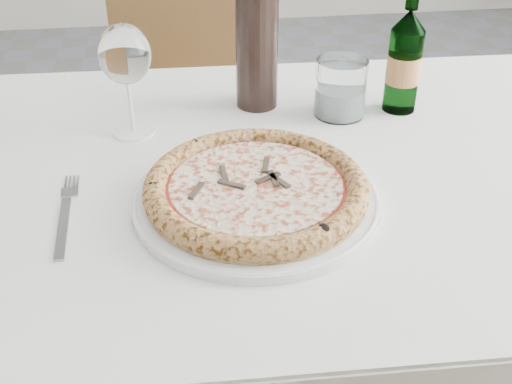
# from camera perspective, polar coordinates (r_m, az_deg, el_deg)

# --- Properties ---
(dining_table) EXTENTS (1.39, 0.85, 0.76)m
(dining_table) POSITION_cam_1_polar(r_m,az_deg,el_deg) (1.02, -0.76, -2.32)
(dining_table) COLOR brown
(dining_table) RESTS_ON floor
(chair_far) EXTENTS (0.46, 0.46, 0.93)m
(chair_far) POSITION_cam_1_polar(r_m,az_deg,el_deg) (1.78, -5.42, 9.14)
(chair_far) COLOR brown
(chair_far) RESTS_ON floor
(plate) EXTENTS (0.34, 0.34, 0.02)m
(plate) POSITION_cam_1_polar(r_m,az_deg,el_deg) (0.88, 0.00, -0.61)
(plate) COLOR white
(plate) RESTS_ON dining_table
(pizza) EXTENTS (0.31, 0.31, 0.03)m
(pizza) POSITION_cam_1_polar(r_m,az_deg,el_deg) (0.87, -0.00, 0.35)
(pizza) COLOR tan
(pizza) RESTS_ON plate
(fork) EXTENTS (0.02, 0.20, 0.00)m
(fork) POSITION_cam_1_polar(r_m,az_deg,el_deg) (0.90, -16.59, -2.03)
(fork) COLOR gray
(fork) RESTS_ON dining_table
(wine_glass) EXTENTS (0.08, 0.08, 0.18)m
(wine_glass) POSITION_cam_1_polar(r_m,az_deg,el_deg) (1.03, -11.58, 11.69)
(wine_glass) COLOR white
(wine_glass) RESTS_ON dining_table
(tumbler) EXTENTS (0.09, 0.09, 0.10)m
(tumbler) POSITION_cam_1_polar(r_m,az_deg,el_deg) (1.12, 7.51, 8.85)
(tumbler) COLOR white
(tumbler) RESTS_ON dining_table
(beer_bottle) EXTENTS (0.06, 0.06, 0.22)m
(beer_bottle) POSITION_cam_1_polar(r_m,az_deg,el_deg) (1.14, 13.05, 11.26)
(beer_bottle) COLOR #2B602E
(beer_bottle) RESTS_ON dining_table
(wine_bottle) EXTENTS (0.07, 0.07, 0.30)m
(wine_bottle) POSITION_cam_1_polar(r_m,az_deg,el_deg) (1.11, 0.08, 13.73)
(wine_bottle) COLOR black
(wine_bottle) RESTS_ON dining_table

